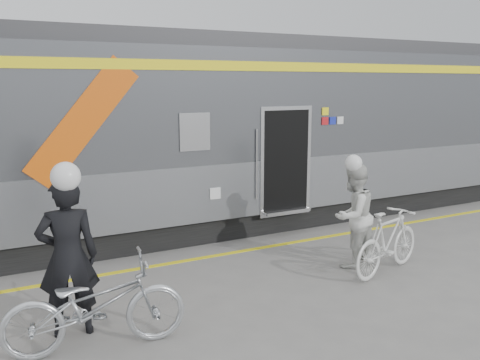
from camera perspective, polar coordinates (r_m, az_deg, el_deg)
ground at (r=7.88m, az=6.35°, el=-12.68°), size 90.00×90.00×0.00m
train at (r=10.77m, az=-9.10°, el=4.95°), size 24.00×3.17×4.10m
safety_strip at (r=9.62m, az=-0.85°, el=-8.16°), size 24.00×0.12×0.01m
man at (r=6.71m, az=-18.77°, el=-8.19°), size 0.80×0.58×2.03m
bicycle_left at (r=6.40m, az=-15.91°, el=-13.37°), size 2.21×1.02×1.12m
woman at (r=8.95m, az=12.56°, el=-3.91°), size 1.03×0.89×1.80m
bicycle_right at (r=8.85m, az=16.26°, el=-6.65°), size 1.88×0.99×1.09m
helmet_man at (r=6.43m, az=-19.42°, el=1.91°), size 0.35×0.35×0.35m
helmet_woman at (r=8.74m, az=12.84°, el=2.70°), size 0.29×0.29×0.29m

